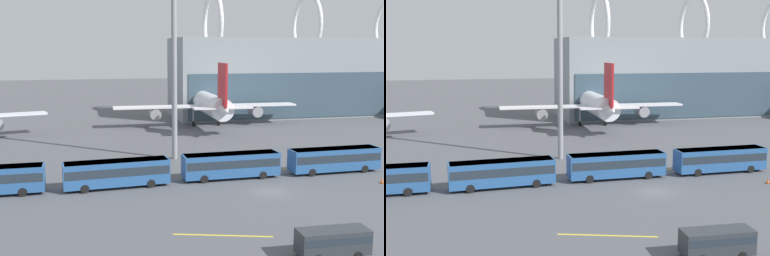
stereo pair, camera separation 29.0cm
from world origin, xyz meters
The scene contains 10 objects.
ground_plane centered at (0.00, 0.00, 0.00)m, with size 440.00×440.00×0.00m, color #515459.
airliner_at_gate_far centered at (5.32, 48.85, 5.00)m, with size 39.41×37.58×13.75m.
shuttle_bus_1 centered at (-17.04, 5.70, 1.91)m, with size 12.54×3.47×3.25m.
shuttle_bus_2 centered at (-2.67, 6.43, 1.91)m, with size 12.43×2.89×3.25m.
shuttle_bus_3 centered at (11.71, 6.32, 1.91)m, with size 12.43×2.89×3.25m.
service_van_crossing centered at (-2.04, -17.64, 1.32)m, with size 5.79×2.29×2.24m.
floodlight_mast centered at (-7.40, 19.07, 17.00)m, with size 2.11×2.11×31.10m.
lane_stripe_1 centered at (-9.20, -11.50, 0.00)m, with size 8.82×0.25×0.01m, color yellow.
lane_stripe_3 centered at (6.81, 9.51, 0.00)m, with size 11.36×0.25×0.01m, color yellow.
traffic_cone_1 centered at (14.68, 0.08, 0.29)m, with size 0.54×0.54×0.60m.
Camera 2 is at (-20.86, -50.09, 16.19)m, focal length 45.00 mm.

